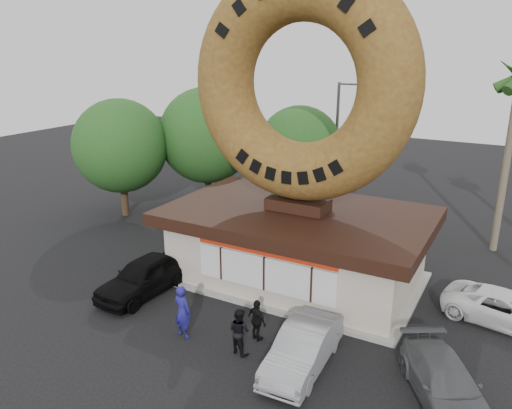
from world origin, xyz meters
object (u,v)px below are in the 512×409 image
Objects in this scene: car_black at (144,276)px; car_grey at (445,383)px; donut_shop at (297,243)px; person_left at (182,311)px; person_center at (239,331)px; car_white at (506,309)px; street_lamp at (339,141)px; person_right at (257,320)px; giant_donut at (301,84)px; car_silver at (303,348)px.

car_black is 12.33m from car_grey.
person_left is (-1.65, -6.19, -0.77)m from donut_shop.
person_center reaches higher than car_white.
street_lamp is at bearing -66.19° from person_center.
donut_shop is 2.46× the size of car_white.
street_lamp is 5.11× the size of person_right.
giant_donut is at bearing -68.96° from person_center.
person_left reaches higher than car_white.
car_silver is at bearing 147.78° from car_white.
donut_shop is 1.17× the size of giant_donut.
car_grey is (8.86, 0.93, -0.38)m from person_left.
street_lamp is at bearing 81.15° from car_black.
person_left is at bearing -24.67° from car_black.
car_grey is at bearing -158.59° from person_right.
donut_shop is at bearing 102.81° from car_white.
car_silver is at bearing -166.57° from person_left.
car_grey is at bearing -36.17° from giant_donut.
donut_shop is at bearing 113.10° from car_grey.
car_silver is (2.87, -5.78, -7.89)m from giant_donut.
donut_shop is at bearing -96.82° from person_left.
person_left is at bearing -104.93° from giant_donut.
car_black reaches higher than car_grey.
person_left is 0.47× the size of car_silver.
donut_shop is 1.40× the size of street_lamp.
person_left is at bearing 17.85° from person_center.
car_white is at bearing -121.94° from person_right.
donut_shop reaches higher than car_silver.
car_black is at bearing 167.20° from car_silver.
giant_donut is at bearing 44.29° from car_black.
giant_donut is 1.20× the size of street_lamp.
person_center is 6.62m from car_grey.
person_center is 1.07× the size of person_right.
car_black is 1.01× the size of car_white.
car_black reaches higher than car_white.
car_black is at bearing -2.01° from person_center.
person_right is 0.36× the size of car_grey.
donut_shop is 8.59m from car_white.
donut_shop is at bearing -58.36° from person_right.
car_grey is 0.95× the size of car_white.
street_lamp is 16.68m from person_center.
donut_shop is 2.45× the size of car_black.
car_silver reaches higher than car_grey.
person_center is at bearing 156.28° from car_grey.
person_left reaches higher than car_black.
car_black is (-3.43, 1.87, -0.22)m from person_left.
donut_shop is 6.75m from car_black.
person_center is (2.30, 0.12, -0.16)m from person_left.
person_left is at bearing 155.19° from car_grey.
person_left is 2.69m from person_right.
giant_donut is at bearing -79.49° from street_lamp.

